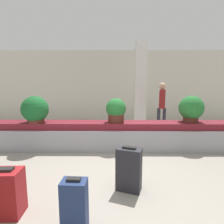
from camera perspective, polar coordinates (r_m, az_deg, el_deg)
name	(u,v)px	position (r m, az deg, el deg)	size (l,w,h in m)	color
ground_plane	(111,187)	(2.95, -0.36, -23.20)	(18.00, 18.00, 0.00)	gray
back_wall	(113,86)	(8.21, 0.27, 8.51)	(18.00, 0.06, 3.20)	beige
carousel	(112,136)	(4.44, 0.00, -7.74)	(6.47, 0.71, 0.68)	gray
pillar	(140,86)	(6.88, 9.23, 8.51)	(0.42, 0.42, 3.20)	silver
suitcase_1	(129,169)	(2.73, 5.54, -18.12)	(0.41, 0.31, 0.67)	#232328
suitcase_3	(75,205)	(2.15, -12.14, -27.57)	(0.28, 0.20, 0.59)	navy
suitcase_4	(6,193)	(2.61, -31.21, -21.62)	(0.37, 0.28, 0.59)	maroon
potted_plant_0	(116,110)	(4.30, 1.31, 0.56)	(0.50, 0.50, 0.59)	#4C2319
potted_plant_1	(35,110)	(4.62, -23.82, 0.62)	(0.64, 0.64, 0.65)	#4C2319
potted_plant_2	(191,109)	(4.75, 24.42, 0.98)	(0.60, 0.60, 0.66)	#4C2319
traveler_0	(162,102)	(6.30, 16.00, 3.01)	(0.31, 0.35, 1.69)	#282833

